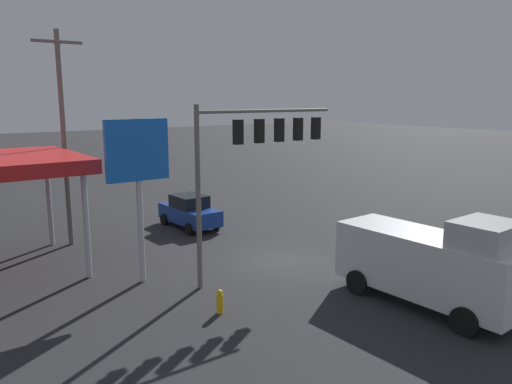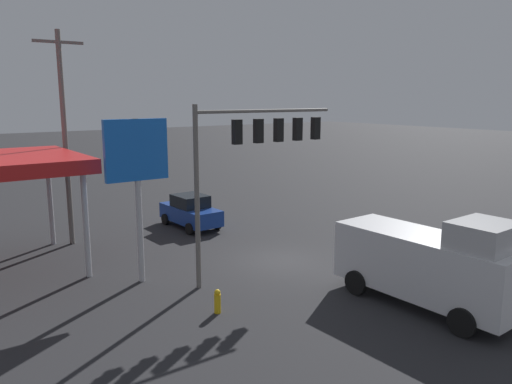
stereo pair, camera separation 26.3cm
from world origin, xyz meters
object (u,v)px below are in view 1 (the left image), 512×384
at_px(price_sign, 138,161).
at_px(delivery_truck, 431,262).
at_px(utility_pole, 64,135).
at_px(sedan_waiting, 190,211).
at_px(fire_hydrant, 220,301).
at_px(traffic_signal_assembly, 257,145).

relative_size(price_sign, delivery_truck, 0.98).
xyz_separation_m(utility_pole, price_sign, (-0.80, 7.26, -0.62)).
distance_m(price_sign, sedan_waiting, 9.81).
height_order(price_sign, sedan_waiting, price_sign).
relative_size(price_sign, fire_hydrant, 7.64).
bearing_deg(sedan_waiting, price_sign, -43.85).
xyz_separation_m(traffic_signal_assembly, delivery_truck, (-2.98, 6.57, -3.91)).
distance_m(delivery_truck, fire_hydrant, 7.76).
distance_m(utility_pole, delivery_truck, 18.30).
bearing_deg(fire_hydrant, delivery_truck, 148.16).
relative_size(price_sign, sedan_waiting, 1.50).
xyz_separation_m(utility_pole, delivery_truck, (-8.22, 15.85, -4.00)).
height_order(utility_pole, price_sign, utility_pole).
distance_m(traffic_signal_assembly, fire_hydrant, 6.75).
bearing_deg(sedan_waiting, fire_hydrant, -26.25).
bearing_deg(sedan_waiting, traffic_signal_assembly, -11.84).
bearing_deg(traffic_signal_assembly, utility_pole, -60.53).
bearing_deg(fire_hydrant, traffic_signal_assembly, -144.25).
height_order(delivery_truck, fire_hydrant, delivery_truck).
bearing_deg(traffic_signal_assembly, price_sign, -24.36).
bearing_deg(price_sign, fire_hydrant, 101.48).
distance_m(price_sign, fire_hydrant, 6.56).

